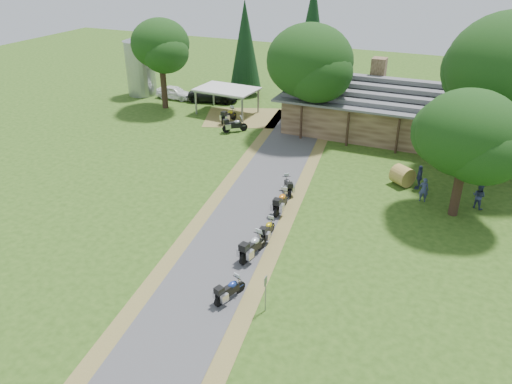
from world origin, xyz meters
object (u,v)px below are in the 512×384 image
at_px(motorcycle_carport_a, 229,115).
at_px(motorcycle_row_e, 288,185).
at_px(lodge, 408,108).
at_px(silo, 140,66).
at_px(motorcycle_row_c, 268,229).
at_px(motorcycle_row_b, 253,246).
at_px(carport, 227,101).
at_px(hay_bale, 402,176).
at_px(motorcycle_row_d, 281,201).
at_px(motorcycle_carport_b, 235,124).
at_px(motorcycle_row_a, 230,289).
at_px(car_white_sedan, 175,91).
at_px(car_dark_suv, 214,91).

bearing_deg(motorcycle_carport_a, motorcycle_row_e, -132.30).
bearing_deg(lodge, silo, 176.92).
height_order(motorcycle_row_c, motorcycle_row_e, motorcycle_row_e).
bearing_deg(silo, motorcycle_row_b, -45.05).
distance_m(carport, hay_bale, 20.56).
bearing_deg(motorcycle_row_e, motorcycle_row_d, 159.69).
xyz_separation_m(carport, motorcycle_carport_b, (2.99, -4.48, -0.54)).
xyz_separation_m(silo, motorcycle_row_a, (24.32, -27.58, -2.52)).
distance_m(motorcycle_row_e, motorcycle_carport_a, 15.18).
relative_size(motorcycle_row_b, motorcycle_row_e, 1.19).
height_order(motorcycle_carport_b, hay_bale, motorcycle_carport_b).
bearing_deg(silo, motorcycle_row_e, -34.93).
height_order(car_white_sedan, car_dark_suv, car_dark_suv).
bearing_deg(motorcycle_row_d, motorcycle_row_a, -176.70).
bearing_deg(hay_bale, motorcycle_row_c, -120.05).
xyz_separation_m(motorcycle_row_b, hay_bale, (5.88, 12.25, -0.03)).
bearing_deg(silo, carport, -11.01).
relative_size(carport, motorcycle_row_b, 2.77).
height_order(carport, motorcycle_row_b, carport).
relative_size(silo, motorcycle_carport_a, 2.98).
bearing_deg(silo, motorcycle_carport_a, -19.81).
bearing_deg(motorcycle_row_b, hay_bale, -16.04).
bearing_deg(hay_bale, motorcycle_carport_a, 157.38).
relative_size(carport, motorcycle_carport_a, 2.73).
xyz_separation_m(carport, hay_bale, (18.26, -9.43, -0.56)).
xyz_separation_m(motorcycle_row_e, motorcycle_carport_b, (-8.43, 9.29, 0.10)).
relative_size(silo, car_dark_suv, 1.10).
height_order(silo, motorcycle_carport_a, silo).
height_order(car_white_sedan, motorcycle_carport_b, car_white_sedan).
relative_size(lodge, car_white_sedan, 4.17).
bearing_deg(motorcycle_row_d, hay_bale, -44.88).
bearing_deg(motorcycle_carport_a, silo, 76.41).
bearing_deg(motorcycle_row_b, lodge, -1.80).
bearing_deg(hay_bale, motorcycle_row_b, -115.63).
height_order(lodge, silo, silo).
bearing_deg(carport, lodge, 6.21).
height_order(silo, car_white_sedan, silo).
xyz_separation_m(silo, motorcycle_row_d, (23.42, -18.58, -2.41)).
distance_m(carport, car_white_sedan, 7.71).
xyz_separation_m(carport, motorcycle_row_a, (12.83, -25.34, -0.64)).
height_order(lodge, carport, lodge).
xyz_separation_m(lodge, car_dark_suv, (-19.99, 2.31, -1.37)).
bearing_deg(motorcycle_row_b, motorcycle_carport_a, 39.32).
xyz_separation_m(lodge, motorcycle_carport_b, (-13.90, -5.18, -1.76)).
relative_size(car_dark_suv, hay_bale, 4.15).
bearing_deg(motorcycle_carport_a, lodge, -72.47).
bearing_deg(silo, motorcycle_row_d, -38.42).
distance_m(silo, motorcycle_row_d, 29.99).
xyz_separation_m(motorcycle_row_b, motorcycle_carport_a, (-11.01, 19.28, 0.01)).
relative_size(car_dark_suv, motorcycle_row_a, 3.26).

